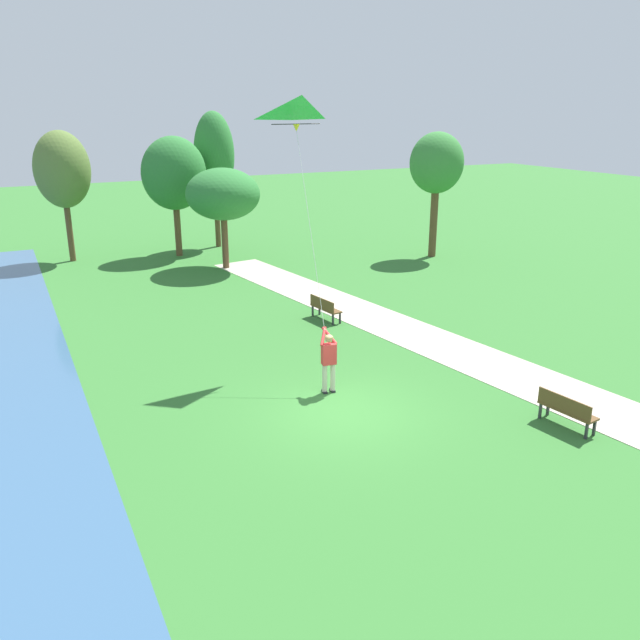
% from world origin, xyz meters
% --- Properties ---
extents(ground_plane, '(120.00, 120.00, 0.00)m').
position_xyz_m(ground_plane, '(0.00, 0.00, 0.00)').
color(ground_plane, '#33702D').
extents(walkway_path, '(6.99, 32.01, 0.02)m').
position_xyz_m(walkway_path, '(5.50, 2.00, 0.01)').
color(walkway_path, '#B7AD99').
rests_on(walkway_path, ground).
extents(person_kite_flyer, '(0.52, 0.62, 1.83)m').
position_xyz_m(person_kite_flyer, '(0.21, 1.34, 1.05)').
color(person_kite_flyer, '#232328').
rests_on(person_kite_flyer, ground).
extents(flying_kite, '(1.77, 2.70, 6.14)m').
position_xyz_m(flying_kite, '(0.67, 3.98, 7.45)').
color(flying_kite, green).
extents(park_bench_near_walkway, '(0.65, 1.55, 0.88)m').
position_xyz_m(park_bench_near_walkway, '(4.56, -3.19, 0.51)').
color(park_bench_near_walkway, brown).
rests_on(park_bench_near_walkway, ground).
extents(park_bench_far_walkway, '(0.65, 1.55, 0.88)m').
position_xyz_m(park_bench_far_walkway, '(3.05, 7.20, 0.51)').
color(park_bench_far_walkway, brown).
rests_on(park_bench_far_walkway, ground).
extents(tree_lakeside_near, '(3.56, 3.98, 4.92)m').
position_xyz_m(tree_lakeside_near, '(2.40, 16.89, 3.65)').
color(tree_lakeside_near, brown).
rests_on(tree_lakeside_near, ground).
extents(tree_horizon_far, '(2.92, 2.56, 6.50)m').
position_xyz_m(tree_horizon_far, '(13.24, 14.50, 4.86)').
color(tree_horizon_far, brown).
rests_on(tree_horizon_far, ground).
extents(tree_treeline_left, '(3.39, 2.97, 6.29)m').
position_xyz_m(tree_treeline_left, '(1.04, 20.75, 4.36)').
color(tree_treeline_left, brown).
rests_on(tree_treeline_left, ground).
extents(tree_treeline_center, '(2.76, 3.00, 6.62)m').
position_xyz_m(tree_treeline_center, '(-4.30, 21.98, 4.67)').
color(tree_treeline_center, brown).
rests_on(tree_treeline_center, ground).
extents(tree_treeline_right, '(2.22, 2.39, 7.51)m').
position_xyz_m(tree_treeline_right, '(3.71, 22.14, 5.16)').
color(tree_treeline_right, brown).
rests_on(tree_treeline_right, ground).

